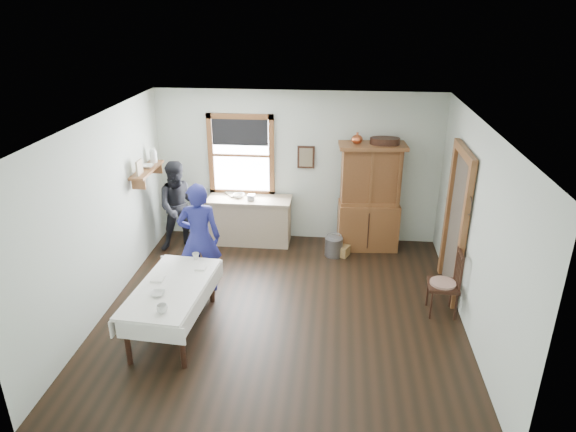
{
  "coord_description": "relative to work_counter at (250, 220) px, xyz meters",
  "views": [
    {
      "loc": [
        0.69,
        -6.17,
        4.11
      ],
      "look_at": [
        0.05,
        0.3,
        1.34
      ],
      "focal_mm": 32.0,
      "sensor_mm": 36.0,
      "label": 1
    }
  ],
  "objects": [
    {
      "name": "room",
      "position": [
        0.83,
        -2.19,
        0.93
      ],
      "size": [
        5.01,
        5.01,
        2.7
      ],
      "color": "black",
      "rests_on": "ground"
    },
    {
      "name": "window",
      "position": [
        -0.17,
        0.28,
        1.21
      ],
      "size": [
        1.18,
        0.07,
        1.48
      ],
      "color": "white",
      "rests_on": "room"
    },
    {
      "name": "doorway",
      "position": [
        3.28,
        -1.34,
        0.74
      ],
      "size": [
        0.09,
        1.14,
        2.22
      ],
      "color": "#473E33",
      "rests_on": "room"
    },
    {
      "name": "wall_shelf",
      "position": [
        -1.54,
        -0.65,
        1.15
      ],
      "size": [
        0.24,
        1.0,
        0.44
      ],
      "color": "brown",
      "rests_on": "room"
    },
    {
      "name": "framed_picture",
      "position": [
        0.98,
        0.27,
        1.13
      ],
      "size": [
        0.3,
        0.04,
        0.4
      ],
      "primitive_type": "cube",
      "color": "#371D13",
      "rests_on": "room"
    },
    {
      "name": "rug_beater",
      "position": [
        3.28,
        -1.89,
        1.3
      ],
      "size": [
        0.01,
        0.27,
        0.27
      ],
      "primitive_type": "torus",
      "rotation": [
        0.0,
        1.57,
        0.0
      ],
      "color": "black",
      "rests_on": "room"
    },
    {
      "name": "work_counter",
      "position": [
        0.0,
        0.0,
        0.0
      ],
      "size": [
        1.49,
        0.57,
        0.85
      ],
      "primitive_type": "cube",
      "rotation": [
        0.0,
        0.0,
        -0.0
      ],
      "color": "tan",
      "rests_on": "room"
    },
    {
      "name": "china_hutch",
      "position": [
        2.1,
        -0.02,
        0.52
      ],
      "size": [
        1.15,
        0.61,
        1.9
      ],
      "primitive_type": "cube",
      "rotation": [
        0.0,
        0.0,
        0.08
      ],
      "color": "brown",
      "rests_on": "room"
    },
    {
      "name": "dining_table",
      "position": [
        -0.56,
        -2.78,
        -0.09
      ],
      "size": [
        1.01,
        1.75,
        0.67
      ],
      "primitive_type": "cube",
      "rotation": [
        0.0,
        0.0,
        -0.07
      ],
      "color": "white",
      "rests_on": "room"
    },
    {
      "name": "spindle_chair",
      "position": [
        3.06,
        -2.01,
        0.06
      ],
      "size": [
        0.48,
        0.48,
        0.98
      ],
      "primitive_type": "cube",
      "rotation": [
        0.0,
        0.0,
        -0.07
      ],
      "color": "#371D13",
      "rests_on": "room"
    },
    {
      "name": "pail",
      "position": [
        1.52,
        -0.39,
        -0.26
      ],
      "size": [
        0.38,
        0.38,
        0.33
      ],
      "primitive_type": "cube",
      "rotation": [
        0.0,
        0.0,
        -0.27
      ],
      "color": "gray",
      "rests_on": "room"
    },
    {
      "name": "wicker_basket",
      "position": [
        1.63,
        -0.37,
        -0.33
      ],
      "size": [
        0.37,
        0.32,
        0.18
      ],
      "primitive_type": "cube",
      "rotation": [
        0.0,
        0.0,
        -0.43
      ],
      "color": "#A8884C",
      "rests_on": "room"
    },
    {
      "name": "woman_blue",
      "position": [
        -0.45,
        -1.7,
        0.37
      ],
      "size": [
        0.64,
        0.49,
        1.58
      ],
      "primitive_type": "imported",
      "rotation": [
        0.0,
        0.0,
        3.35
      ],
      "color": "navy",
      "rests_on": "room"
    },
    {
      "name": "figure_dark",
      "position": [
        -1.15,
        -0.38,
        0.32
      ],
      "size": [
        0.87,
        0.77,
        1.49
      ],
      "primitive_type": "imported",
      "rotation": [
        0.0,
        0.0,
        0.34
      ],
      "color": "black",
      "rests_on": "room"
    },
    {
      "name": "table_cup_a",
      "position": [
        -0.48,
        -3.38,
        0.3
      ],
      "size": [
        0.17,
        0.17,
        0.1
      ],
      "primitive_type": "imported",
      "rotation": [
        0.0,
        0.0,
        0.35
      ],
      "color": "silver",
      "rests_on": "dining_table"
    },
    {
      "name": "table_cup_b",
      "position": [
        -0.43,
        -2.02,
        0.3
      ],
      "size": [
        0.1,
        0.1,
        0.09
      ],
      "primitive_type": "imported",
      "rotation": [
        0.0,
        0.0,
        0.01
      ],
      "color": "silver",
      "rests_on": "dining_table"
    },
    {
      "name": "table_bowl",
      "position": [
        -0.66,
        -3.01,
        0.27
      ],
      "size": [
        0.22,
        0.22,
        0.05
      ],
      "primitive_type": "imported",
      "rotation": [
        0.0,
        0.0,
        0.1
      ],
      "color": "silver",
      "rests_on": "dining_table"
    },
    {
      "name": "counter_book",
      "position": [
        -0.41,
        0.1,
        0.44
      ],
      "size": [
        0.29,
        0.3,
        0.02
      ],
      "primitive_type": "imported",
      "rotation": [
        0.0,
        0.0,
        0.64
      ],
      "color": "#72654C",
      "rests_on": "work_counter"
    },
    {
      "name": "counter_bowl",
      "position": [
        -0.19,
        0.03,
        0.46
      ],
      "size": [
        0.27,
        0.27,
        0.07
      ],
      "primitive_type": "imported",
      "rotation": [
        0.0,
        0.0,
        0.4
      ],
      "color": "silver",
      "rests_on": "work_counter"
    },
    {
      "name": "shelf_bowl",
      "position": [
        -1.54,
        -0.64,
        1.17
      ],
      "size": [
        0.22,
        0.22,
        0.05
      ],
      "primitive_type": "imported",
      "color": "silver",
      "rests_on": "wall_shelf"
    }
  ]
}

